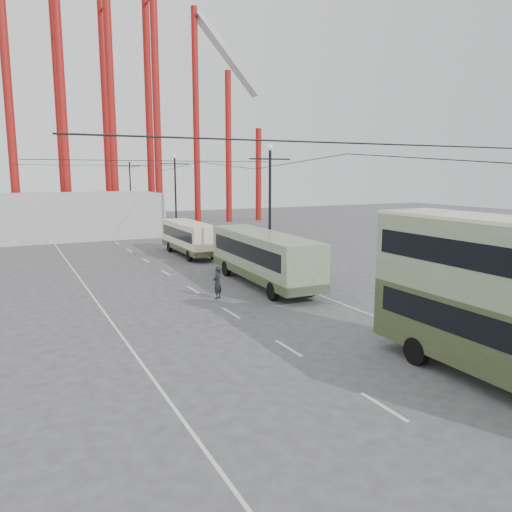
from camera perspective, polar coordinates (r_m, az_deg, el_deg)
ground at (r=19.05m, az=12.67°, el=-13.46°), size 160.00×160.00×0.00m
road_markings at (r=35.53m, az=-8.99°, el=-2.55°), size 12.52×120.00×0.01m
lamp_post_mid at (r=35.81m, az=1.59°, el=5.21°), size 3.20×0.44×9.32m
lamp_post_far at (r=56.13m, az=-9.17°, el=6.66°), size 3.20×0.44×9.32m
lamp_post_distant at (r=77.37m, az=-14.15°, el=7.25°), size 3.20×0.44×9.32m
roller_coaster at (r=72.58m, az=-20.52°, el=21.33°), size 52.95×5.00×55.48m
fairground_shed at (r=60.88m, az=-21.64°, el=4.27°), size 22.00×10.00×5.00m
single_decker_green at (r=32.89m, az=0.81°, el=0.01°), size 3.38×12.22×3.42m
single_decker_cream at (r=45.16m, az=-7.62°, el=2.18°), size 2.46×9.47×2.94m
pedestrian at (r=29.45m, az=-4.44°, el=-3.02°), size 0.85×0.83×1.97m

